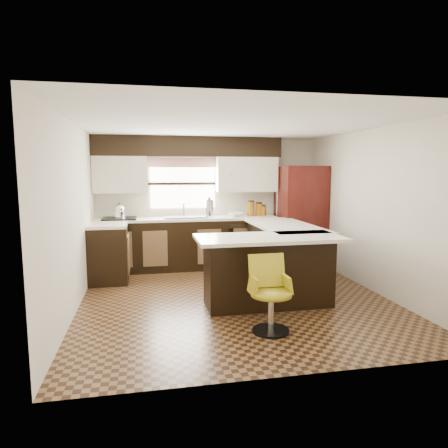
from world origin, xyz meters
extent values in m
plane|color=#49301A|center=(0.00, 0.00, 0.00)|extent=(4.40, 4.40, 0.00)
plane|color=silver|center=(0.00, 0.00, 2.40)|extent=(4.40, 4.40, 0.00)
plane|color=beige|center=(0.00, 2.20, 1.20)|extent=(4.40, 0.00, 4.40)
plane|color=beige|center=(0.00, -2.20, 1.20)|extent=(4.40, 0.00, 4.40)
plane|color=beige|center=(-2.10, 0.00, 1.20)|extent=(0.00, 4.40, 4.40)
plane|color=beige|center=(2.10, 0.00, 1.20)|extent=(0.00, 4.40, 4.40)
cube|color=black|center=(-0.45, 1.90, 0.45)|extent=(3.30, 0.60, 0.90)
cube|color=black|center=(-1.80, 1.25, 0.45)|extent=(0.60, 0.70, 0.90)
cube|color=silver|center=(-0.45, 1.90, 0.92)|extent=(3.30, 0.60, 0.04)
cube|color=silver|center=(-1.80, 1.25, 0.92)|extent=(0.60, 0.70, 0.04)
cube|color=black|center=(-0.40, 2.03, 2.22)|extent=(3.40, 0.35, 0.36)
cube|color=beige|center=(-1.62, 2.03, 1.72)|extent=(0.94, 0.35, 0.64)
cube|color=beige|center=(0.68, 2.03, 1.72)|extent=(1.14, 0.35, 0.64)
cube|color=white|center=(-0.50, 2.18, 1.55)|extent=(1.20, 0.02, 0.90)
cube|color=#D19B93|center=(-0.50, 2.14, 1.94)|extent=(1.30, 0.06, 0.18)
cube|color=#B2B2B7|center=(-0.50, 1.88, 0.96)|extent=(0.75, 0.45, 0.03)
cube|color=black|center=(0.55, 1.61, 0.43)|extent=(0.58, 0.03, 0.78)
cube|color=black|center=(-1.65, 1.88, 0.96)|extent=(0.58, 0.50, 0.02)
cube|color=black|center=(0.90, 0.62, 0.45)|extent=(0.60, 1.95, 0.90)
cube|color=black|center=(0.38, -0.35, 0.45)|extent=(1.65, 0.60, 0.90)
cube|color=silver|center=(0.95, 0.62, 0.92)|extent=(0.84, 1.95, 0.04)
cube|color=silver|center=(0.35, -0.44, 0.92)|extent=(1.89, 0.84, 0.04)
cube|color=#3B0D09|center=(1.68, 1.78, 0.94)|extent=(0.80, 0.77, 1.88)
cylinder|color=silver|center=(-0.05, 1.90, 1.11)|extent=(0.15, 0.15, 0.32)
imported|color=white|center=(0.44, 1.90, 0.98)|extent=(0.34, 0.34, 0.07)
cylinder|color=#814D0D|center=(0.74, 1.92, 1.08)|extent=(0.13, 0.13, 0.26)
cylinder|color=#814D0D|center=(0.91, 1.92, 1.06)|extent=(0.13, 0.13, 0.23)
cylinder|color=#814D0D|center=(0.98, 1.92, 1.03)|extent=(0.13, 0.13, 0.18)
camera|label=1|loc=(-1.21, -5.30, 1.77)|focal=32.00mm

